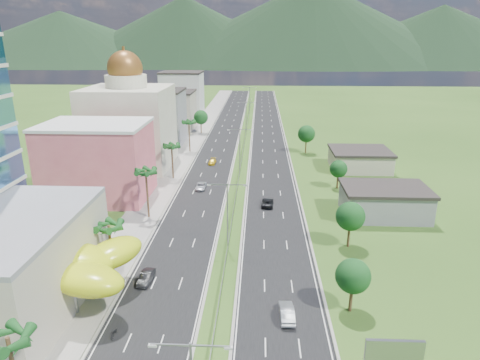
# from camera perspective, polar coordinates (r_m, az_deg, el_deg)

# --- Properties ---
(ground) EXTENTS (500.00, 500.00, 0.00)m
(ground) POSITION_cam_1_polar(r_m,az_deg,el_deg) (59.21, -2.37, -13.77)
(ground) COLOR #2D5119
(ground) RESTS_ON ground
(road_left) EXTENTS (11.00, 260.00, 0.04)m
(road_left) POSITION_cam_1_polar(r_m,az_deg,el_deg) (143.89, -2.27, 5.80)
(road_left) COLOR black
(road_left) RESTS_ON ground
(road_right) EXTENTS (11.00, 260.00, 0.04)m
(road_right) POSITION_cam_1_polar(r_m,az_deg,el_deg) (143.40, 3.74, 5.73)
(road_right) COLOR black
(road_right) RESTS_ON ground
(sidewalk_left) EXTENTS (7.00, 260.00, 0.12)m
(sidewalk_left) POSITION_cam_1_polar(r_m,az_deg,el_deg) (145.00, -6.03, 5.82)
(sidewalk_left) COLOR gray
(sidewalk_left) RESTS_ON ground
(median_guardrail) EXTENTS (0.10, 216.06, 0.76)m
(median_guardrail) POSITION_cam_1_polar(r_m,az_deg,el_deg) (125.81, 0.45, 4.23)
(median_guardrail) COLOR gray
(median_guardrail) RESTS_ON ground
(streetlight_median_b) EXTENTS (6.04, 0.25, 11.00)m
(streetlight_median_b) POSITION_cam_1_polar(r_m,az_deg,el_deg) (64.98, -1.69, -4.00)
(streetlight_median_b) COLOR gray
(streetlight_median_b) RESTS_ON ground
(streetlight_median_c) EXTENTS (6.04, 0.25, 11.00)m
(streetlight_median_c) POSITION_cam_1_polar(r_m,az_deg,el_deg) (103.01, -0.03, 4.53)
(streetlight_median_c) COLOR gray
(streetlight_median_c) RESTS_ON ground
(streetlight_median_d) EXTENTS (6.04, 0.25, 11.00)m
(streetlight_median_d) POSITION_cam_1_polar(r_m,az_deg,el_deg) (147.05, 0.81, 8.76)
(streetlight_median_d) COLOR gray
(streetlight_median_d) RESTS_ON ground
(streetlight_median_e) EXTENTS (6.04, 0.25, 11.00)m
(streetlight_median_e) POSITION_cam_1_polar(r_m,az_deg,el_deg) (191.53, 1.26, 11.03)
(streetlight_median_e) COLOR gray
(streetlight_median_e) RESTS_ON ground
(lime_canopy) EXTENTS (18.00, 15.00, 7.40)m
(lime_canopy) POSITION_cam_1_polar(r_m,az_deg,el_deg) (58.48, -23.05, -10.18)
(lime_canopy) COLOR #BFD014
(lime_canopy) RESTS_ON ground
(pink_shophouse) EXTENTS (20.00, 15.00, 15.00)m
(pink_shophouse) POSITION_cam_1_polar(r_m,az_deg,el_deg) (91.38, -18.42, 2.23)
(pink_shophouse) COLOR #D15667
(pink_shophouse) RESTS_ON ground
(domed_building) EXTENTS (20.00, 20.00, 28.70)m
(domed_building) POSITION_cam_1_polar(r_m,az_deg,el_deg) (111.69, -14.53, 7.46)
(domed_building) COLOR beige
(domed_building) RESTS_ON ground
(midrise_grey) EXTENTS (16.00, 15.00, 16.00)m
(midrise_grey) POSITION_cam_1_polar(r_m,az_deg,el_deg) (135.74, -10.99, 8.14)
(midrise_grey) COLOR gray
(midrise_grey) RESTS_ON ground
(midrise_beige) EXTENTS (16.00, 15.00, 13.00)m
(midrise_beige) POSITION_cam_1_polar(r_m,az_deg,el_deg) (157.15, -9.12, 9.07)
(midrise_beige) COLOR #B8AF98
(midrise_beige) RESTS_ON ground
(midrise_white) EXTENTS (16.00, 15.00, 18.00)m
(midrise_white) POSITION_cam_1_polar(r_m,az_deg,el_deg) (179.14, -7.69, 11.08)
(midrise_white) COLOR silver
(midrise_white) RESTS_ON ground
(billboard) EXTENTS (5.20, 0.35, 6.20)m
(billboard) POSITION_cam_1_polar(r_m,az_deg,el_deg) (43.63, 19.80, -21.31)
(billboard) COLOR gray
(billboard) RESTS_ON ground
(shed_near) EXTENTS (15.00, 10.00, 5.00)m
(shed_near) POSITION_cam_1_polar(r_m,az_deg,el_deg) (83.62, 18.69, -2.89)
(shed_near) COLOR gray
(shed_near) RESTS_ON ground
(shed_far) EXTENTS (14.00, 12.00, 4.40)m
(shed_far) POSITION_cam_1_polar(r_m,az_deg,el_deg) (111.80, 15.66, 2.54)
(shed_far) COLOR #B8AF98
(shed_far) RESTS_ON ground
(palm_tree_a) EXTENTS (3.60, 3.60, 9.10)m
(palm_tree_a) POSITION_cam_1_polar(r_m,az_deg,el_deg) (41.70, -28.52, -18.49)
(palm_tree_a) COLOR #47301C
(palm_tree_a) RESTS_ON ground
(palm_tree_b) EXTENTS (3.60, 3.60, 8.10)m
(palm_tree_b) POSITION_cam_1_polar(r_m,az_deg,el_deg) (60.82, -17.09, -6.17)
(palm_tree_b) COLOR #47301C
(palm_tree_b) RESTS_ON ground
(palm_tree_c) EXTENTS (3.60, 3.60, 9.60)m
(palm_tree_c) POSITION_cam_1_polar(r_m,az_deg,el_deg) (78.13, -12.44, 0.85)
(palm_tree_c) COLOR #47301C
(palm_tree_c) RESTS_ON ground
(palm_tree_d) EXTENTS (3.60, 3.60, 8.60)m
(palm_tree_d) POSITION_cam_1_polar(r_m,az_deg,el_deg) (99.92, -9.10, 4.33)
(palm_tree_d) COLOR #47301C
(palm_tree_d) RESTS_ON ground
(palm_tree_e) EXTENTS (3.60, 3.60, 9.40)m
(palm_tree_e) POSITION_cam_1_polar(r_m,az_deg,el_deg) (123.76, -6.83, 7.51)
(palm_tree_e) COLOR #47301C
(palm_tree_e) RESTS_ON ground
(leafy_tree_lfar) EXTENTS (4.90, 4.90, 8.05)m
(leafy_tree_lfar) POSITION_cam_1_polar(r_m,az_deg,el_deg) (148.55, -5.24, 8.32)
(leafy_tree_lfar) COLOR #47301C
(leafy_tree_lfar) RESTS_ON ground
(leafy_tree_ra) EXTENTS (4.20, 4.20, 6.90)m
(leafy_tree_ra) POSITION_cam_1_polar(r_m,az_deg,el_deg) (53.46, 14.83, -12.30)
(leafy_tree_ra) COLOR #47301C
(leafy_tree_ra) RESTS_ON ground
(leafy_tree_rb) EXTENTS (4.55, 4.55, 7.47)m
(leafy_tree_rb) POSITION_cam_1_polar(r_m,az_deg,el_deg) (68.76, 14.50, -4.73)
(leafy_tree_rb) COLOR #47301C
(leafy_tree_rb) RESTS_ON ground
(leafy_tree_rc) EXTENTS (3.85, 3.85, 6.33)m
(leafy_tree_rc) POSITION_cam_1_polar(r_m,az_deg,el_deg) (95.47, 13.00, 1.44)
(leafy_tree_rc) COLOR #47301C
(leafy_tree_rc) RESTS_ON ground
(leafy_tree_rd) EXTENTS (4.90, 4.90, 8.05)m
(leafy_tree_rd) POSITION_cam_1_polar(r_m,az_deg,el_deg) (123.36, 8.85, 6.09)
(leafy_tree_rd) COLOR #47301C
(leafy_tree_rd) RESTS_ON ground
(mountain_ridge) EXTENTS (860.00, 140.00, 90.00)m
(mountain_ridge) POSITION_cam_1_polar(r_m,az_deg,el_deg) (503.90, 9.27, 14.66)
(mountain_ridge) COLOR black
(mountain_ridge) RESTS_ON ground
(car_dark_left) EXTENTS (1.72, 4.27, 1.38)m
(car_dark_left) POSITION_cam_1_polar(r_m,az_deg,el_deg) (60.74, -12.41, -12.53)
(car_dark_left) COLOR black
(car_dark_left) RESTS_ON road_left
(car_silver_mid_left) EXTENTS (2.17, 4.61, 1.27)m
(car_silver_mid_left) POSITION_cam_1_polar(r_m,az_deg,el_deg) (93.87, -5.23, -0.82)
(car_silver_mid_left) COLOR #B0B2B8
(car_silver_mid_left) RESTS_ON road_left
(car_yellow_far_left) EXTENTS (1.92, 4.29, 1.22)m
(car_yellow_far_left) POSITION_cam_1_polar(r_m,az_deg,el_deg) (112.48, -3.72, 2.48)
(car_yellow_far_left) COLOR gold
(car_yellow_far_left) RESTS_ON road_left
(car_silver_right) EXTENTS (1.80, 4.72, 1.54)m
(car_silver_right) POSITION_cam_1_polar(r_m,az_deg,el_deg) (53.02, 6.26, -17.13)
(car_silver_right) COLOR #A4A7AC
(car_silver_right) RESTS_ON road_right
(car_dark_far_right) EXTENTS (2.55, 4.96, 1.34)m
(car_dark_far_right) POSITION_cam_1_polar(r_m,az_deg,el_deg) (84.46, 3.68, -3.00)
(car_dark_far_right) COLOR black
(car_dark_far_right) RESTS_ON road_right
(motorcycle) EXTENTS (0.57, 1.73, 1.10)m
(motorcycle) POSITION_cam_1_polar(r_m,az_deg,el_deg) (52.17, -16.40, -18.84)
(motorcycle) COLOR black
(motorcycle) RESTS_ON road_left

